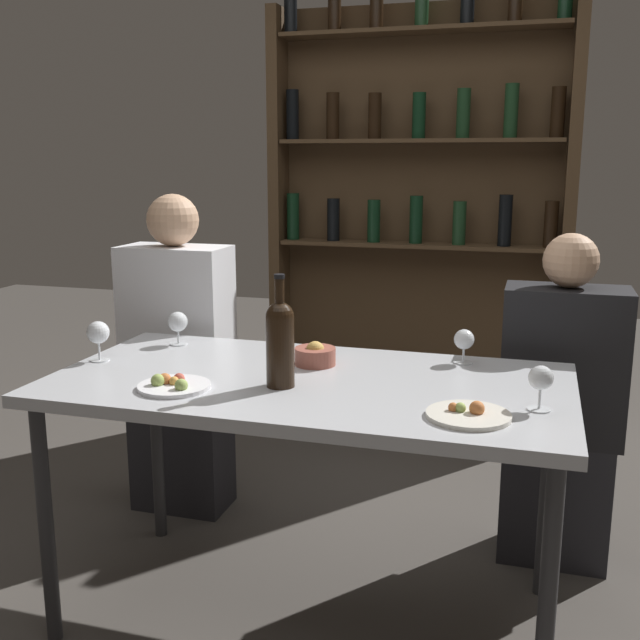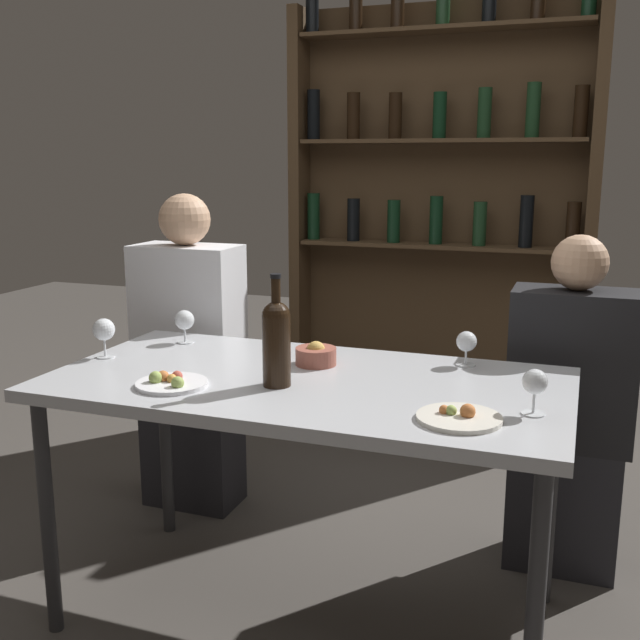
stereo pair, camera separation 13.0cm
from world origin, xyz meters
The scene contains 13 objects.
ground_plane centered at (0.00, 0.00, 0.00)m, with size 10.00×10.00×0.00m, color #47423D.
dining_table centered at (0.00, 0.00, 0.70)m, with size 1.50×0.78×0.77m.
wine_rack_wall centered at (0.00, 1.94, 1.19)m, with size 1.57×0.21×2.28m.
wine_bottle centered at (-0.05, -0.09, 0.90)m, with size 0.08×0.08×0.32m.
wine_glass_0 centered at (-0.69, 0.00, 0.86)m, with size 0.07×0.07×0.13m.
wine_glass_1 centered at (0.41, 0.29, 0.84)m, with size 0.06×0.06×0.11m.
wine_glass_2 centered at (-0.55, 0.26, 0.85)m, with size 0.07×0.07×0.11m.
wine_glass_3 centered at (0.65, -0.10, 0.85)m, with size 0.06×0.06×0.12m.
food_plate_0 centered at (-0.33, -0.20, 0.78)m, with size 0.20×0.20×0.04m.
food_plate_1 centered at (0.48, -0.21, 0.78)m, with size 0.21×0.21×0.04m.
snack_bowl centered at (-0.02, 0.15, 0.80)m, with size 0.13×0.13×0.07m.
seated_person_left centered at (-0.72, 0.58, 0.59)m, with size 0.41×0.22×1.26m.
seated_person_right centered at (0.72, 0.58, 0.54)m, with size 0.41×0.22×1.16m.
Camera 1 is at (0.62, -2.00, 1.40)m, focal length 42.00 mm.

